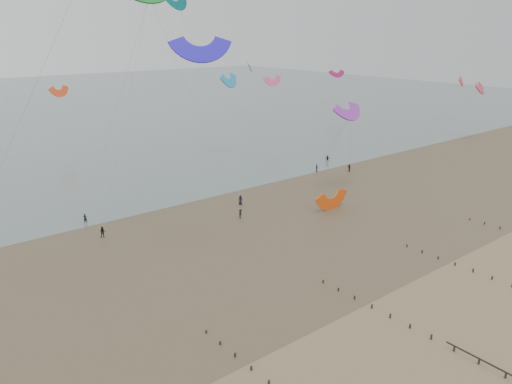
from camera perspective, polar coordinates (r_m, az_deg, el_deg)
ground at (r=56.92m, az=13.79°, el=-15.77°), size 500.00×500.00×0.00m
sea_and_shore at (r=77.63m, az=-8.63°, el=-5.86°), size 500.00×665.00×0.03m
kitesurfer_lead at (r=89.26m, az=-18.94°, el=-2.87°), size 0.73×0.67×1.67m
kitesurfers at (r=99.46m, az=-0.18°, el=0.29°), size 80.16×19.09×1.86m
grounded_kite at (r=92.26m, az=8.63°, el=-1.93°), size 6.81×5.34×3.71m
kites_airborne at (r=116.72m, az=-26.13°, el=11.16°), size 257.24×108.39×42.65m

